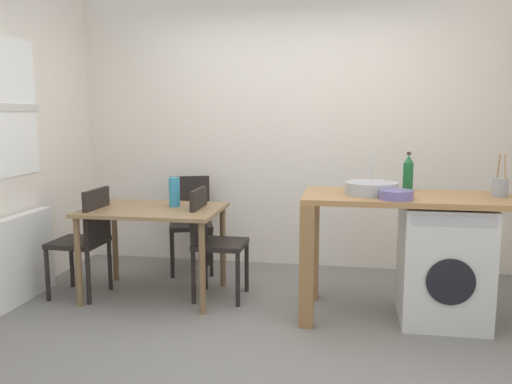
# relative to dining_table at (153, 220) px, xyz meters

# --- Properties ---
(ground_plane) EXTENTS (5.46, 5.46, 0.00)m
(ground_plane) POSITION_rel_dining_table_xyz_m (1.00, -0.59, -0.64)
(ground_plane) COLOR slate
(wall_back) EXTENTS (4.60, 0.10, 2.70)m
(wall_back) POSITION_rel_dining_table_xyz_m (1.00, 1.16, 0.71)
(wall_back) COLOR silver
(wall_back) RESTS_ON ground_plane
(radiator) EXTENTS (0.10, 0.80, 0.70)m
(radiator) POSITION_rel_dining_table_xyz_m (-1.02, -0.29, -0.29)
(radiator) COLOR white
(radiator) RESTS_ON ground_plane
(dining_table) EXTENTS (1.10, 0.76, 0.74)m
(dining_table) POSITION_rel_dining_table_xyz_m (0.00, 0.00, 0.00)
(dining_table) COLOR olive
(dining_table) RESTS_ON ground_plane
(chair_person_seat) EXTENTS (0.41, 0.41, 0.90)m
(chair_person_seat) POSITION_rel_dining_table_xyz_m (-0.55, -0.10, -0.14)
(chair_person_seat) COLOR black
(chair_person_seat) RESTS_ON ground_plane
(chair_opposite) EXTENTS (0.40, 0.40, 0.90)m
(chair_opposite) POSITION_rel_dining_table_xyz_m (0.48, 0.05, -0.14)
(chair_opposite) COLOR black
(chair_opposite) RESTS_ON ground_plane
(chair_spare_by_wall) EXTENTS (0.51, 0.51, 0.90)m
(chair_spare_by_wall) POSITION_rel_dining_table_xyz_m (0.08, 0.77, -0.14)
(chair_spare_by_wall) COLOR black
(chair_spare_by_wall) RESTS_ON ground_plane
(kitchen_counter) EXTENTS (1.50, 0.68, 0.92)m
(kitchen_counter) POSITION_rel_dining_table_xyz_m (1.78, -0.14, 0.12)
(kitchen_counter) COLOR #9E7042
(kitchen_counter) RESTS_ON ground_plane
(washing_machine) EXTENTS (0.60, 0.61, 0.86)m
(washing_machine) POSITION_rel_dining_table_xyz_m (2.25, -0.14, -0.21)
(washing_machine) COLOR silver
(washing_machine) RESTS_ON ground_plane
(sink_basin) EXTENTS (0.38, 0.38, 0.09)m
(sink_basin) POSITION_rel_dining_table_xyz_m (1.73, -0.14, 0.32)
(sink_basin) COLOR #9EA0A5
(sink_basin) RESTS_ON kitchen_counter
(tap) EXTENTS (0.02, 0.02, 0.28)m
(tap) POSITION_rel_dining_table_xyz_m (1.73, 0.04, 0.42)
(tap) COLOR #B2B2B7
(tap) RESTS_ON kitchen_counter
(bottle_tall_green) EXTENTS (0.08, 0.08, 0.29)m
(bottle_tall_green) POSITION_rel_dining_table_xyz_m (2.01, 0.13, 0.41)
(bottle_tall_green) COLOR #19592D
(bottle_tall_green) RESTS_ON kitchen_counter
(mixing_bowl) EXTENTS (0.23, 0.23, 0.06)m
(mixing_bowl) POSITION_rel_dining_table_xyz_m (1.88, -0.34, 0.31)
(mixing_bowl) COLOR slate
(mixing_bowl) RESTS_ON kitchen_counter
(utensil_crock) EXTENTS (0.11, 0.11, 0.30)m
(utensil_crock) POSITION_rel_dining_table_xyz_m (2.62, -0.09, 0.35)
(utensil_crock) COLOR gray
(utensil_crock) RESTS_ON kitchen_counter
(vase) EXTENTS (0.09, 0.09, 0.24)m
(vase) POSITION_rel_dining_table_xyz_m (0.15, 0.10, 0.22)
(vase) COLOR teal
(vase) RESTS_ON dining_table
(scissors) EXTENTS (0.15, 0.06, 0.01)m
(scissors) POSITION_rel_dining_table_xyz_m (1.94, -0.24, 0.28)
(scissors) COLOR #B2B2B7
(scissors) RESTS_ON kitchen_counter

